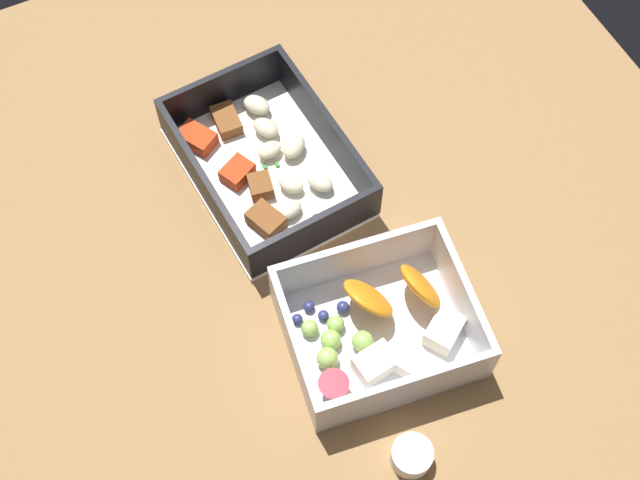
{
  "coord_description": "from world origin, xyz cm",
  "views": [
    {
      "loc": [
        -34.04,
        15.02,
        71.89
      ],
      "look_at": [
        -1.47,
        -0.94,
        4.0
      ],
      "focal_mm": 48.14,
      "sensor_mm": 36.0,
      "label": 1
    }
  ],
  "objects": [
    {
      "name": "pasta_container",
      "position": [
        8.51,
        0.0,
        3.62
      ],
      "size": [
        19.91,
        14.88,
        5.21
      ],
      "rotation": [
        0.0,
        0.0,
        0.07
      ],
      "color": "white",
      "rests_on": "table_surface"
    },
    {
      "name": "table_surface",
      "position": [
        0.0,
        0.0,
        1.0
      ],
      "size": [
        80.0,
        80.0,
        2.0
      ],
      "primitive_type": "cube",
      "color": "#9E7547",
      "rests_on": "ground"
    },
    {
      "name": "fruit_bowl",
      "position": [
        -11.3,
        -1.82,
        4.06
      ],
      "size": [
        15.19,
        17.26,
        5.8
      ],
      "rotation": [
        0.0,
        0.0,
        -0.14
      ],
      "color": "white",
      "rests_on": "table_surface"
    },
    {
      "name": "paper_cup_liner",
      "position": [
        -21.92,
        0.88,
        3.05
      ],
      "size": [
        3.4,
        3.4,
        2.09
      ],
      "primitive_type": "cylinder",
      "color": "white",
      "rests_on": "table_surface"
    }
  ]
}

